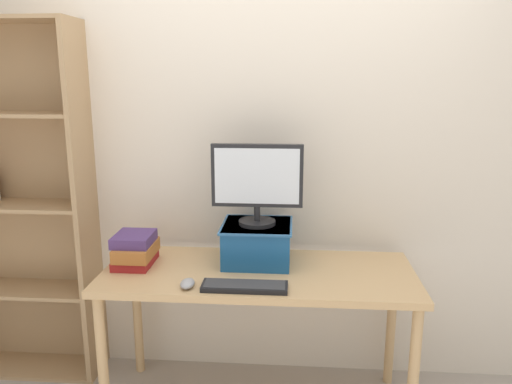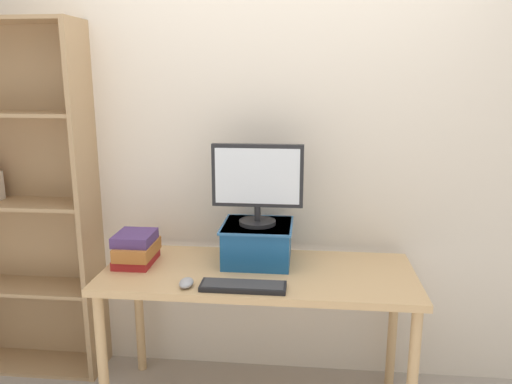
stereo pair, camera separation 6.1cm
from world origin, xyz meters
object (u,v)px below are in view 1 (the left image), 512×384
Objects in this scene: book_stack at (135,250)px; bookshelf_unit at (8,203)px; computer_mouse at (187,284)px; keyboard at (245,286)px; computer_monitor at (257,181)px; riser_box at (257,242)px; desk at (258,286)px.

bookshelf_unit is at bearing 163.29° from book_stack.
book_stack reaches higher than computer_mouse.
book_stack reaches higher than keyboard.
book_stack is (-0.62, -0.09, -0.35)m from computer_monitor.
keyboard is (-0.03, -0.35, -0.09)m from riser_box.
desk is 4.31× the size of riser_box.
computer_monitor is (1.42, -0.15, 0.18)m from bookshelf_unit.
computer_mouse is (-0.26, -0.00, 0.01)m from keyboard.
computer_monitor is at bearing -6.10° from bookshelf_unit.
book_stack is at bearing -16.71° from bookshelf_unit.
computer_monitor is at bearing 84.97° from keyboard.
bookshelf_unit reaches higher than desk.
riser_box is 0.78× the size of computer_monitor.
book_stack is (0.80, -0.24, -0.17)m from bookshelf_unit.
desk is 1.50m from bookshelf_unit.
computer_mouse reaches higher than keyboard.
keyboard is at bearing -95.00° from riser_box.
computer_monitor is (-0.02, 0.12, 0.51)m from desk.
bookshelf_unit is 5.11× the size of keyboard.
computer_mouse is at bearing -143.53° from desk.
computer_monitor is at bearing 49.98° from computer_mouse.
book_stack is (-0.62, -0.09, -0.03)m from riser_box.
bookshelf_unit is at bearing 173.95° from riser_box.
desk is at bearing -82.29° from computer_monitor.
keyboard is 1.50× the size of book_stack.
keyboard is (-0.05, -0.23, 0.10)m from desk.
keyboard is 0.64m from book_stack.
bookshelf_unit is 1.43m from riser_box.
book_stack reaches higher than desk.
book_stack is (-0.59, 0.26, 0.07)m from keyboard.
computer_mouse is (-0.29, -0.35, -0.09)m from riser_box.
computer_mouse is at bearing -130.02° from computer_monitor.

